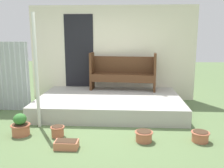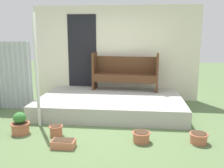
# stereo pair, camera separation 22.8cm
# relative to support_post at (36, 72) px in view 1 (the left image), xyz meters

# --- Properties ---
(ground_plane) EXTENTS (24.00, 24.00, 0.00)m
(ground_plane) POSITION_rel_support_post_xyz_m (1.30, 0.05, -1.12)
(ground_plane) COLOR #5B7547
(porch_slab) EXTENTS (3.38, 2.20, 0.35)m
(porch_slab) POSITION_rel_support_post_xyz_m (1.34, 1.15, -0.94)
(porch_slab) COLOR #B2AFA8
(porch_slab) RESTS_ON ground_plane
(house_wall) EXTENTS (4.58, 0.08, 2.60)m
(house_wall) POSITION_rel_support_post_xyz_m (1.30, 2.28, 0.18)
(house_wall) COLOR beige
(house_wall) RESTS_ON ground_plane
(support_post) EXTENTS (0.07, 0.07, 2.24)m
(support_post) POSITION_rel_support_post_xyz_m (0.00, 0.00, 0.00)
(support_post) COLOR silver
(support_post) RESTS_ON ground_plane
(bench) EXTENTS (1.76, 0.53, 0.99)m
(bench) POSITION_rel_support_post_xyz_m (1.65, 1.91, -0.25)
(bench) COLOR #4C2D19
(bench) RESTS_ON porch_slab
(flower_pot_left) EXTENTS (0.36, 0.36, 0.42)m
(flower_pot_left) POSITION_rel_support_post_xyz_m (-0.19, -0.46, -0.94)
(flower_pot_left) COLOR #B76647
(flower_pot_left) RESTS_ON ground_plane
(flower_pot_middle) EXTENTS (0.26, 0.26, 0.20)m
(flower_pot_middle) POSITION_rel_support_post_xyz_m (0.51, -0.48, -1.01)
(flower_pot_middle) COLOR #B76647
(flower_pot_middle) RESTS_ON ground_plane
(flower_pot_right) EXTENTS (0.32, 0.32, 0.19)m
(flower_pot_right) POSITION_rel_support_post_xyz_m (2.06, -0.59, -1.01)
(flower_pot_right) COLOR #B76647
(flower_pot_right) RESTS_ON ground_plane
(flower_pot_far_right) EXTENTS (0.32, 0.32, 0.19)m
(flower_pot_far_right) POSITION_rel_support_post_xyz_m (3.03, -0.55, -1.02)
(flower_pot_far_right) COLOR #B76647
(flower_pot_far_right) RESTS_ON ground_plane
(planter_box_rect) EXTENTS (0.38, 0.22, 0.14)m
(planter_box_rect) POSITION_rel_support_post_xyz_m (0.78, -0.94, -1.05)
(planter_box_rect) COLOR #C67251
(planter_box_rect) RESTS_ON ground_plane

